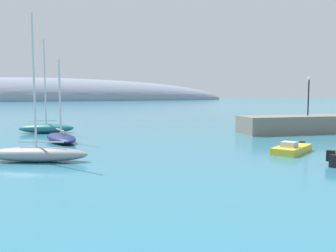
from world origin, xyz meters
The scene contains 7 objects.
breakwater_rocks centered at (21.94, 34.05, 0.99)m, with size 23.47×4.24×1.98m, color gray.
distant_ridge centered at (-18.17, 225.38, 0.00)m, with size 250.47×50.28×27.24m, color gray.
sailboat_grey_near_shore centered at (-11.38, 26.09, 0.56)m, with size 7.10×4.11×9.83m.
sailboat_teal_mid_mooring centered at (-10.58, 43.90, 0.63)m, with size 6.46×3.31×10.69m.
sailboat_navy_end_of_line centered at (-9.35, 35.62, 0.46)m, with size 3.42×6.93×7.76m.
motorboat_yellow_alongside_breakwater centered at (7.24, 23.23, 0.31)m, with size 4.64×3.81×0.93m.
harbor_lamp_post centered at (18.30, 34.27, 4.73)m, with size 0.36×0.36×4.49m.
Camera 1 is at (-10.85, 0.92, 4.64)m, focal length 37.74 mm.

